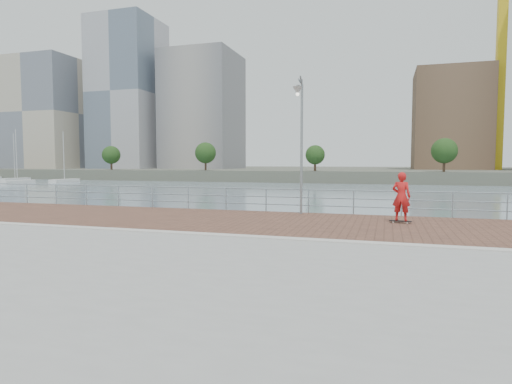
# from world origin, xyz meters

# --- Properties ---
(water) EXTENTS (400.00, 400.00, 0.00)m
(water) POSITION_xyz_m (0.00, 0.00, -2.00)
(water) COLOR slate
(water) RESTS_ON ground
(seawall) EXTENTS (40.00, 24.00, 2.00)m
(seawall) POSITION_xyz_m (0.00, -5.00, -1.00)
(seawall) COLOR gray
(seawall) RESTS_ON ground
(brick_lane) EXTENTS (40.00, 6.80, 0.02)m
(brick_lane) POSITION_xyz_m (0.00, 3.60, 0.01)
(brick_lane) COLOR brown
(brick_lane) RESTS_ON seawall
(curb) EXTENTS (40.00, 0.40, 0.06)m
(curb) POSITION_xyz_m (0.00, 0.00, 0.03)
(curb) COLOR #B7B5AD
(curb) RESTS_ON seawall
(concrete_lane) EXTENTS (40.00, 16.80, 0.02)m
(concrete_lane) POSITION_xyz_m (0.00, -8.60, 0.01)
(concrete_lane) COLOR #9E9E9B
(concrete_lane) RESTS_ON seawall
(far_shore) EXTENTS (320.00, 95.00, 2.50)m
(far_shore) POSITION_xyz_m (0.00, 122.50, -0.75)
(far_shore) COLOR #4C5142
(far_shore) RESTS_ON ground
(guardrail) EXTENTS (39.06, 0.06, 1.13)m
(guardrail) POSITION_xyz_m (0.00, 7.00, 0.69)
(guardrail) COLOR #8C9EA8
(guardrail) RESTS_ON brick_lane
(street_lamp) EXTENTS (0.43, 1.25, 5.89)m
(street_lamp) POSITION_xyz_m (0.77, 6.07, 4.18)
(street_lamp) COLOR gray
(street_lamp) RESTS_ON brick_lane
(skateboard) EXTENTS (0.84, 0.37, 0.09)m
(skateboard) POSITION_xyz_m (5.04, 4.67, 0.09)
(skateboard) COLOR black
(skateboard) RESTS_ON brick_lane
(skateboarder) EXTENTS (0.77, 0.58, 1.89)m
(skateboarder) POSITION_xyz_m (5.04, 4.67, 1.05)
(skateboarder) COLOR red
(skateboarder) RESTS_ON skateboard
(tower_crane) EXTENTS (47.00, 2.00, 50.70)m
(tower_crane) POSITION_xyz_m (27.36, 104.00, 33.50)
(tower_crane) COLOR gold
(tower_crane) RESTS_ON far_shore
(skyline) EXTENTS (233.00, 41.00, 62.26)m
(skyline) POSITION_xyz_m (29.67, 104.41, 24.67)
(skyline) COLOR #ADA38E
(skyline) RESTS_ON far_shore
(shoreline_trees) EXTENTS (109.46, 4.88, 6.51)m
(shoreline_trees) POSITION_xyz_m (-7.58, 77.00, 4.30)
(shoreline_trees) COLOR #473323
(shoreline_trees) RESTS_ON far_shore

